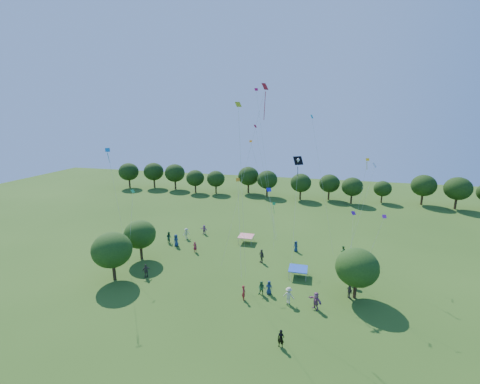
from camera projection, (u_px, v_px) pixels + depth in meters
name	position (u px, v px, depth m)	size (l,w,h in m)	color
ground	(195.00, 373.00, 24.55)	(160.00, 160.00, 0.00)	#375B1B
near_tree_west	(112.00, 250.00, 37.58)	(4.64, 4.64, 5.91)	#422B19
near_tree_north	(140.00, 234.00, 43.08)	(4.21, 4.21, 5.48)	#422B19
near_tree_east	(357.00, 267.00, 33.80)	(4.51, 4.51, 5.61)	#422B19
treeline	(276.00, 180.00, 76.19)	(88.01, 8.77, 6.77)	#422B19
tent_red_stripe	(246.00, 236.00, 49.31)	(2.20, 2.20, 1.10)	red
tent_blue	(298.00, 269.00, 38.92)	(2.20, 2.20, 1.10)	#1B45B5
man_in_black	(281.00, 339.00, 27.15)	(0.59, 0.38, 1.59)	black
crowd_person_0	(269.00, 288.00, 35.19)	(0.77, 0.42, 1.56)	navy
crowd_person_1	(244.00, 293.00, 34.09)	(0.62, 0.40, 1.65)	maroon
crowd_person_2	(262.00, 288.00, 35.00)	(0.79, 0.43, 1.61)	#285F31
crowd_person_3	(350.00, 278.00, 36.94)	(1.19, 0.53, 1.82)	#BFB999
crowd_person_4	(146.00, 271.00, 38.79)	(1.01, 0.46, 1.73)	#413C34
crowd_person_5	(204.00, 229.00, 52.89)	(1.45, 0.52, 1.55)	#9B5A95
crowd_person_6	(296.00, 246.00, 46.12)	(0.79, 0.42, 1.59)	navy
crowd_person_7	(195.00, 247.00, 45.92)	(0.59, 0.38, 1.57)	maroon
crowd_person_8	(343.00, 251.00, 44.43)	(0.78, 0.42, 1.59)	#2A6029
crowd_person_9	(289.00, 295.00, 33.40)	(1.20, 0.54, 1.84)	beige
crowd_person_10	(350.00, 291.00, 34.39)	(0.94, 0.43, 1.60)	#463E38
crowd_person_11	(316.00, 301.00, 32.46)	(1.71, 0.61, 1.83)	#8C5173
crowd_person_12	(176.00, 240.00, 47.97)	(0.91, 0.49, 1.84)	navy
crowd_person_13	(346.00, 265.00, 40.48)	(0.58, 0.37, 1.55)	maroon
crowd_person_14	(169.00, 237.00, 49.28)	(0.86, 0.47, 1.75)	#235236
crowd_person_15	(186.00, 233.00, 50.89)	(1.13, 0.51, 1.74)	#BCBB97
crowd_person_16	(261.00, 256.00, 42.70)	(1.09, 0.49, 1.86)	#423D35
pirate_kite	(298.00, 163.00, 37.10)	(1.23, 6.06, 13.23)	black
red_high_kite	(258.00, 119.00, 34.75)	(5.20, 1.41, 21.21)	red
small_kite_0	(261.00, 155.00, 47.60)	(4.50, 3.88, 16.48)	red
small_kite_1	(363.00, 184.00, 39.96)	(1.17, 1.47, 12.80)	gold
small_kite_2	(241.00, 161.00, 29.84)	(0.64, 4.94, 19.04)	#C2C311
small_kite_3	(274.00, 212.00, 43.59)	(0.45, 0.97, 6.36)	green
small_kite_4	(112.00, 176.00, 36.79)	(1.33, 0.87, 14.30)	#1280B8
small_kite_5	(378.00, 234.00, 32.50)	(2.25, 0.34, 8.23)	#6E199A
small_kite_6	(371.00, 178.00, 41.64)	(2.57, 1.30, 11.89)	white
small_kite_7	(318.00, 159.00, 39.23)	(3.87, 0.80, 17.94)	#0BA0AE
small_kite_8	(263.00, 139.00, 44.87)	(3.69, 1.38, 21.48)	#DE0D45
small_kite_9	(259.00, 175.00, 44.43)	(4.03, 1.07, 14.58)	orange
small_kite_10	(239.00, 202.00, 38.52)	(2.02, 5.39, 10.40)	orange
small_kite_11	(132.00, 206.00, 39.53)	(0.36, 2.47, 8.94)	#1A8F47
small_kite_12	(270.00, 196.00, 46.46)	(1.57, 1.04, 7.59)	#1414C8
small_kite_13	(353.00, 217.00, 44.42)	(0.71, 2.73, 4.86)	#5E178E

